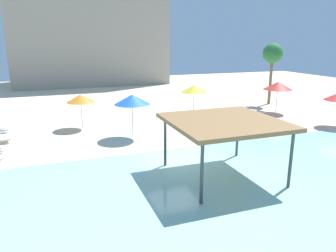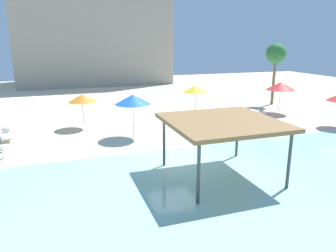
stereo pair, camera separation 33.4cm
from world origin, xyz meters
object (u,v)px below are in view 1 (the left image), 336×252
at_px(shade_pavilion, 224,123).
at_px(beach_umbrella_orange_1, 80,98).
at_px(lounge_chair_0, 257,116).
at_px(beach_umbrella_blue_7, 132,99).
at_px(beach_umbrella_red_3, 278,86).
at_px(palm_tree_1, 273,55).
at_px(lounge_chair_2, 5,135).
at_px(lounge_chair_3, 252,110).
at_px(beach_umbrella_yellow_6, 194,89).

bearing_deg(shade_pavilion, beach_umbrella_orange_1, 115.71).
height_order(beach_umbrella_orange_1, lounge_chair_0, beach_umbrella_orange_1).
bearing_deg(beach_umbrella_blue_7, lounge_chair_0, 7.07).
distance_m(beach_umbrella_orange_1, beach_umbrella_red_3, 16.54).
distance_m(lounge_chair_0, palm_tree_1, 8.53).
distance_m(lounge_chair_0, lounge_chair_2, 18.31).
bearing_deg(beach_umbrella_orange_1, lounge_chair_3, -0.91).
bearing_deg(lounge_chair_3, lounge_chair_0, -49.61).
relative_size(beach_umbrella_blue_7, lounge_chair_0, 1.44).
distance_m(beach_umbrella_red_3, palm_tree_1, 4.67).
relative_size(lounge_chair_2, lounge_chair_3, 0.99).
xyz_separation_m(beach_umbrella_red_3, palm_tree_1, (1.89, 3.50, 2.46)).
relative_size(shade_pavilion, lounge_chair_2, 2.47).
distance_m(beach_umbrella_yellow_6, lounge_chair_3, 6.11).
xyz_separation_m(lounge_chair_0, lounge_chair_3, (0.89, 1.94, 0.00)).
distance_m(beach_umbrella_red_3, lounge_chair_3, 3.06).
bearing_deg(lounge_chair_0, lounge_chair_3, 146.38).
bearing_deg(beach_umbrella_blue_7, beach_umbrella_yellow_6, 27.38).
distance_m(beach_umbrella_yellow_6, palm_tree_1, 10.75).
height_order(beach_umbrella_blue_7, lounge_chair_2, beach_umbrella_blue_7).
height_order(beach_umbrella_orange_1, lounge_chair_2, beach_umbrella_orange_1).
bearing_deg(lounge_chair_3, beach_umbrella_yellow_6, -111.82).
xyz_separation_m(beach_umbrella_red_3, lounge_chair_3, (-2.28, 0.25, -2.03)).
distance_m(beach_umbrella_orange_1, beach_umbrella_blue_7, 4.52).
xyz_separation_m(beach_umbrella_orange_1, lounge_chair_2, (-4.93, -1.23, -1.84)).
distance_m(shade_pavilion, lounge_chair_3, 14.16).
bearing_deg(shade_pavilion, palm_tree_1, 46.72).
height_order(lounge_chair_0, lounge_chair_2, same).
distance_m(beach_umbrella_orange_1, beach_umbrella_yellow_6, 8.57).
bearing_deg(beach_umbrella_blue_7, shade_pavilion, -72.32).
xyz_separation_m(shade_pavilion, lounge_chair_3, (8.98, 10.72, -2.22)).
bearing_deg(lounge_chair_0, beach_umbrella_yellow_6, -117.70).
height_order(shade_pavilion, beach_umbrella_blue_7, beach_umbrella_blue_7).
bearing_deg(beach_umbrella_blue_7, lounge_chair_2, 164.00).
bearing_deg(palm_tree_1, lounge_chair_3, -142.08).
xyz_separation_m(beach_umbrella_yellow_6, lounge_chair_2, (-13.48, -0.69, -2.17)).
relative_size(beach_umbrella_blue_7, lounge_chair_2, 1.44).
bearing_deg(lounge_chair_2, lounge_chair_0, 79.15).
xyz_separation_m(beach_umbrella_orange_1, beach_umbrella_red_3, (16.53, -0.48, 0.19)).
bearing_deg(palm_tree_1, lounge_chair_0, -134.28).
xyz_separation_m(beach_umbrella_orange_1, lounge_chair_3, (14.25, -0.23, -1.84)).
distance_m(beach_umbrella_orange_1, lounge_chair_0, 13.66).
relative_size(beach_umbrella_orange_1, lounge_chair_3, 1.24).
height_order(beach_umbrella_red_3, palm_tree_1, palm_tree_1).
height_order(shade_pavilion, beach_umbrella_yellow_6, beach_umbrella_yellow_6).
height_order(beach_umbrella_orange_1, palm_tree_1, palm_tree_1).
xyz_separation_m(lounge_chair_3, palm_tree_1, (4.17, 3.25, 4.49)).
distance_m(shade_pavilion, beach_umbrella_orange_1, 12.15).
bearing_deg(beach_umbrella_red_3, beach_umbrella_yellow_6, -179.57).
relative_size(beach_umbrella_orange_1, lounge_chair_2, 1.25).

